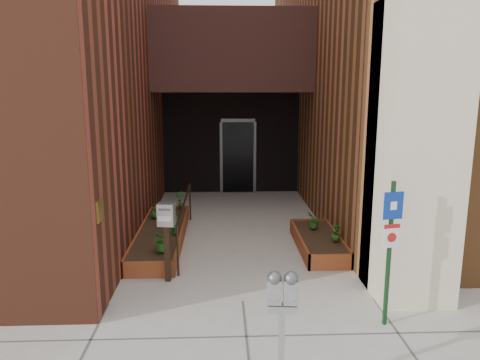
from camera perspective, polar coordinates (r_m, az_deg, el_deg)
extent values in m
plane|color=#9E9991|center=(7.27, 0.32, -14.58)|extent=(80.00, 80.00, 0.00)
cube|color=#612B1B|center=(14.49, -26.82, 17.59)|extent=(8.00, 14.60, 10.00)
cube|color=brown|center=(15.15, 23.41, 17.57)|extent=(8.00, 13.70, 10.00)
cube|color=beige|center=(7.36, 20.53, 3.00)|extent=(1.10, 1.20, 4.40)
cube|color=black|center=(12.54, -0.99, 15.30)|extent=(4.20, 2.00, 2.00)
cube|color=black|center=(14.02, -1.09, 4.69)|extent=(4.00, 0.30, 3.00)
cube|color=black|center=(13.91, -0.24, 2.76)|extent=(0.90, 0.06, 2.10)
cube|color=#B79338|center=(6.75, -16.73, -3.56)|extent=(0.04, 0.30, 0.30)
cube|color=brown|center=(8.14, -11.16, -10.69)|extent=(0.90, 0.04, 0.30)
cube|color=brown|center=(11.48, -8.51, -3.91)|extent=(0.90, 0.04, 0.30)
cube|color=brown|center=(9.85, -12.10, -6.70)|extent=(0.04, 3.60, 0.30)
cube|color=brown|center=(9.74, -7.07, -6.74)|extent=(0.04, 3.60, 0.30)
cube|color=black|center=(9.79, -9.60, -6.84)|extent=(0.82, 3.52, 0.26)
cube|color=brown|center=(8.44, 11.03, -9.83)|extent=(0.80, 0.04, 0.30)
cube|color=brown|center=(10.44, 8.32, -5.51)|extent=(0.80, 0.04, 0.30)
cube|color=brown|center=(9.36, 7.23, -7.52)|extent=(0.04, 2.20, 0.30)
cube|color=brown|center=(9.52, 11.78, -7.36)|extent=(0.04, 2.20, 0.30)
cube|color=black|center=(9.44, 9.52, -7.56)|extent=(0.72, 2.12, 0.26)
cylinder|color=black|center=(8.04, -7.60, -8.55)|extent=(0.04, 0.04, 0.90)
cylinder|color=black|center=(11.18, -6.10, -2.68)|extent=(0.04, 0.04, 0.90)
cylinder|color=black|center=(9.48, -6.79, -2.64)|extent=(0.04, 3.30, 0.04)
cube|color=gray|center=(5.13, 5.06, -20.54)|extent=(0.06, 0.06, 0.97)
cube|color=gray|center=(4.87, 5.17, -15.30)|extent=(0.30, 0.15, 0.08)
cube|color=gray|center=(4.79, 4.20, -13.43)|extent=(0.16, 0.11, 0.25)
sphere|color=#59595B|center=(4.73, 4.22, -11.83)|extent=(0.14, 0.14, 0.14)
cube|color=white|center=(4.74, 4.21, -13.48)|extent=(0.09, 0.01, 0.05)
cube|color=#B21414|center=(4.77, 4.19, -14.32)|extent=(0.09, 0.01, 0.03)
cube|color=gray|center=(4.80, 6.23, -13.44)|extent=(0.16, 0.11, 0.25)
sphere|color=#59595B|center=(4.74, 6.27, -11.84)|extent=(0.14, 0.14, 0.14)
cube|color=white|center=(4.74, 6.26, -13.48)|extent=(0.09, 0.01, 0.05)
cube|color=#B21414|center=(4.78, 6.24, -14.33)|extent=(0.09, 0.01, 0.03)
cube|color=#14371A|center=(6.55, 17.69, -8.69)|extent=(0.05, 0.05, 2.00)
cube|color=navy|center=(6.33, 18.20, -2.98)|extent=(0.27, 0.07, 0.36)
cube|color=white|center=(6.33, 18.22, -2.99)|extent=(0.09, 0.03, 0.11)
cube|color=white|center=(6.45, 17.97, -6.50)|extent=(0.23, 0.06, 0.32)
cube|color=#B21414|center=(6.40, 18.06, -5.39)|extent=(0.22, 0.05, 0.05)
cylinder|color=#B21414|center=(6.44, 18.01, -6.68)|extent=(0.13, 0.03, 0.13)
cube|color=black|center=(7.86, -8.84, -8.81)|extent=(0.10, 0.10, 0.97)
cube|color=#A6A6A8|center=(7.65, -8.99, -4.16)|extent=(0.29, 0.23, 0.37)
cube|color=#59595B|center=(7.53, -9.20, -3.60)|extent=(0.19, 0.03, 0.04)
cube|color=white|center=(7.57, -9.16, -4.69)|extent=(0.21, 0.04, 0.09)
imported|color=#29631C|center=(8.46, -9.52, -7.16)|extent=(0.52, 0.52, 0.41)
imported|color=#1B611F|center=(9.39, -8.05, -5.38)|extent=(0.27, 0.27, 0.36)
imported|color=#255919|center=(10.54, -10.35, -3.60)|extent=(0.25, 0.25, 0.34)
imported|color=#19591A|center=(11.19, -7.30, -2.41)|extent=(0.30, 0.30, 0.41)
imported|color=#235819|center=(9.06, 11.61, -6.31)|extent=(0.23, 0.23, 0.31)
imported|color=#24631C|center=(9.03, 11.65, -6.23)|extent=(0.23, 0.23, 0.35)
imported|color=#245D1A|center=(9.72, 9.01, -4.87)|extent=(0.33, 0.33, 0.34)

